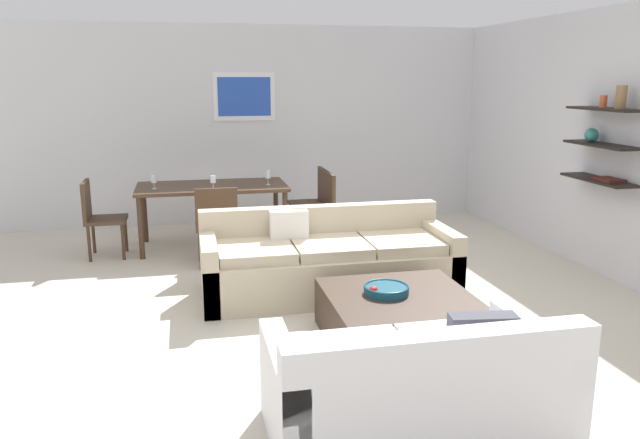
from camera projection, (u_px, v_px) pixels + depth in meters
The scene contains 16 objects.
ground_plane at pixel (327, 305), 5.56m from camera, with size 18.00×18.00×0.00m, color beige.
back_wall_unit at pixel (291, 125), 8.67m from camera, with size 8.40×0.09×2.70m.
right_wall_shelf_unit at pixel (596, 141), 6.45m from camera, with size 0.34×8.20×2.70m.
sofa_beige at pixel (328, 263), 5.83m from camera, with size 2.36×0.90×0.78m.
loveseat_white at pixel (417, 391), 3.45m from camera, with size 1.64×0.90×0.78m.
coffee_table at pixel (399, 318), 4.76m from camera, with size 1.10×1.10×0.38m.
decorative_bowl at pixel (386, 289), 4.74m from camera, with size 0.35×0.35×0.07m.
apple_on_coffee_table at pixel (373, 291), 4.68m from camera, with size 0.08×0.08×0.08m, color red.
dining_table at pixel (212, 191), 7.37m from camera, with size 1.76×0.89×0.75m.
dining_chair_right_far at pixel (314, 198), 7.86m from camera, with size 0.44×0.44×0.88m.
dining_chair_left_near at pixel (98, 214), 6.95m from camera, with size 0.44×0.44×0.88m.
dining_chair_right_near at pixel (321, 204), 7.48m from camera, with size 0.44×0.44×0.88m.
dining_chair_foot at pixel (216, 221), 6.60m from camera, with size 0.44×0.44×0.88m.
wine_glass_left_near at pixel (154, 179), 7.09m from camera, with size 0.07×0.07×0.16m.
wine_glass_right_near at pixel (268, 175), 7.36m from camera, with size 0.07×0.07×0.18m.
wine_glass_foot at pixel (213, 180), 6.96m from camera, with size 0.06×0.06×0.17m.
Camera 1 is at (-1.17, -5.11, 2.00)m, focal length 34.68 mm.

